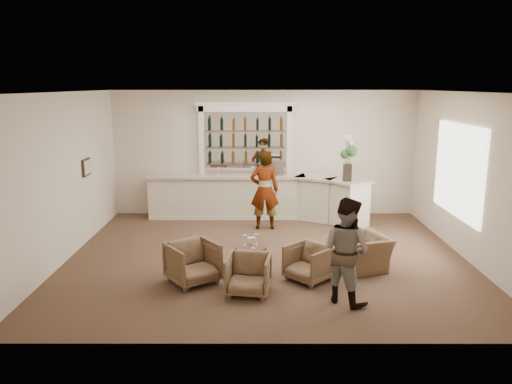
{
  "coord_description": "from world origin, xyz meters",
  "views": [
    {
      "loc": [
        -0.21,
        -9.67,
        3.44
      ],
      "look_at": [
        -0.22,
        0.9,
        1.16
      ],
      "focal_mm": 35.0,
      "sensor_mm": 36.0,
      "label": 1
    }
  ],
  "objects_px": {
    "espresso_machine": "(275,167)",
    "cocktail_table": "(251,259)",
    "armchair_center": "(248,274)",
    "flower_vase": "(348,155)",
    "sommelier": "(265,190)",
    "armchair_right": "(309,263)",
    "bar_counter": "(258,197)",
    "armchair_far": "(362,252)",
    "guest": "(346,250)",
    "armchair_left": "(193,263)"
  },
  "relations": [
    {
      "from": "bar_counter",
      "to": "armchair_left",
      "type": "height_order",
      "value": "bar_counter"
    },
    {
      "from": "armchair_center",
      "to": "espresso_machine",
      "type": "distance_m",
      "value": 5.0
    },
    {
      "from": "guest",
      "to": "armchair_center",
      "type": "xyz_separation_m",
      "value": [
        -1.56,
        0.31,
        -0.53
      ]
    },
    {
      "from": "armchair_center",
      "to": "armchair_right",
      "type": "distance_m",
      "value": 1.21
    },
    {
      "from": "armchair_far",
      "to": "espresso_machine",
      "type": "height_order",
      "value": "espresso_machine"
    },
    {
      "from": "armchair_right",
      "to": "espresso_machine",
      "type": "height_order",
      "value": "espresso_machine"
    },
    {
      "from": "bar_counter",
      "to": "armchair_center",
      "type": "distance_m",
      "value": 4.83
    },
    {
      "from": "armchair_left",
      "to": "flower_vase",
      "type": "height_order",
      "value": "flower_vase"
    },
    {
      "from": "armchair_center",
      "to": "flower_vase",
      "type": "height_order",
      "value": "flower_vase"
    },
    {
      "from": "cocktail_table",
      "to": "sommelier",
      "type": "xyz_separation_m",
      "value": [
        0.29,
        2.87,
        0.7
      ]
    },
    {
      "from": "espresso_machine",
      "to": "bar_counter",
      "type": "bearing_deg",
      "value": -174.04
    },
    {
      "from": "cocktail_table",
      "to": "flower_vase",
      "type": "relative_size",
      "value": 0.53
    },
    {
      "from": "cocktail_table",
      "to": "armchair_center",
      "type": "bearing_deg",
      "value": -92.08
    },
    {
      "from": "sommelier",
      "to": "guest",
      "type": "relative_size",
      "value": 1.1
    },
    {
      "from": "armchair_left",
      "to": "armchair_right",
      "type": "distance_m",
      "value": 2.06
    },
    {
      "from": "sommelier",
      "to": "armchair_far",
      "type": "xyz_separation_m",
      "value": [
        1.81,
        -2.66,
        -0.63
      ]
    },
    {
      "from": "espresso_machine",
      "to": "cocktail_table",
      "type": "bearing_deg",
      "value": -97.97
    },
    {
      "from": "sommelier",
      "to": "flower_vase",
      "type": "distance_m",
      "value": 2.18
    },
    {
      "from": "sommelier",
      "to": "flower_vase",
      "type": "relative_size",
      "value": 1.72
    },
    {
      "from": "cocktail_table",
      "to": "guest",
      "type": "distance_m",
      "value": 2.09
    },
    {
      "from": "armchair_right",
      "to": "cocktail_table",
      "type": "bearing_deg",
      "value": -157.04
    },
    {
      "from": "flower_vase",
      "to": "armchair_left",
      "type": "bearing_deg",
      "value": -132.67
    },
    {
      "from": "sommelier",
      "to": "armchair_left",
      "type": "xyz_separation_m",
      "value": [
        -1.32,
        -3.39,
        -0.58
      ]
    },
    {
      "from": "bar_counter",
      "to": "armchair_center",
      "type": "bearing_deg",
      "value": -92.13
    },
    {
      "from": "armchair_left",
      "to": "espresso_machine",
      "type": "xyz_separation_m",
      "value": [
        1.59,
        4.38,
        0.98
      ]
    },
    {
      "from": "guest",
      "to": "armchair_left",
      "type": "xyz_separation_m",
      "value": [
        -2.55,
        0.78,
        -0.49
      ]
    },
    {
      "from": "armchair_left",
      "to": "espresso_machine",
      "type": "relative_size",
      "value": 1.75
    },
    {
      "from": "flower_vase",
      "to": "sommelier",
      "type": "bearing_deg",
      "value": -173.63
    },
    {
      "from": "armchair_left",
      "to": "sommelier",
      "type": "bearing_deg",
      "value": 32.88
    },
    {
      "from": "cocktail_table",
      "to": "flower_vase",
      "type": "xyz_separation_m",
      "value": [
        2.31,
        3.1,
        1.51
      ]
    },
    {
      "from": "cocktail_table",
      "to": "guest",
      "type": "height_order",
      "value": "guest"
    },
    {
      "from": "guest",
      "to": "armchair_right",
      "type": "height_order",
      "value": "guest"
    },
    {
      "from": "guest",
      "to": "espresso_machine",
      "type": "distance_m",
      "value": 5.28
    },
    {
      "from": "armchair_left",
      "to": "bar_counter",
      "type": "bearing_deg",
      "value": 39.07
    },
    {
      "from": "bar_counter",
      "to": "armchair_far",
      "type": "bearing_deg",
      "value": -61.51
    },
    {
      "from": "cocktail_table",
      "to": "armchair_left",
      "type": "height_order",
      "value": "armchair_left"
    },
    {
      "from": "guest",
      "to": "armchair_left",
      "type": "distance_m",
      "value": 2.71
    },
    {
      "from": "armchair_center",
      "to": "cocktail_table",
      "type": "bearing_deg",
      "value": 96.04
    },
    {
      "from": "guest",
      "to": "espresso_machine",
      "type": "bearing_deg",
      "value": -33.93
    },
    {
      "from": "armchair_right",
      "to": "armchair_center",
      "type": "bearing_deg",
      "value": -106.82
    },
    {
      "from": "armchair_center",
      "to": "armchair_right",
      "type": "bearing_deg",
      "value": 36.44
    },
    {
      "from": "sommelier",
      "to": "armchair_left",
      "type": "bearing_deg",
      "value": 66.4
    },
    {
      "from": "armchair_center",
      "to": "armchair_far",
      "type": "relative_size",
      "value": 0.74
    },
    {
      "from": "guest",
      "to": "armchair_far",
      "type": "height_order",
      "value": "guest"
    },
    {
      "from": "cocktail_table",
      "to": "armchair_far",
      "type": "distance_m",
      "value": 2.12
    },
    {
      "from": "sommelier",
      "to": "flower_vase",
      "type": "bearing_deg",
      "value": -176.0
    },
    {
      "from": "armchair_right",
      "to": "flower_vase",
      "type": "distance_m",
      "value": 4.0
    },
    {
      "from": "sommelier",
      "to": "armchair_right",
      "type": "distance_m",
      "value": 3.43
    },
    {
      "from": "armchair_right",
      "to": "bar_counter",
      "type": "bearing_deg",
      "value": 146.7
    },
    {
      "from": "armchair_left",
      "to": "flower_vase",
      "type": "xyz_separation_m",
      "value": [
        3.33,
        3.61,
        1.4
      ]
    }
  ]
}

